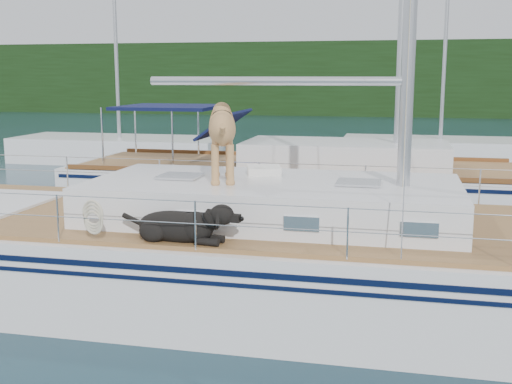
# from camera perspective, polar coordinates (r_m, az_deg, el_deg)

# --- Properties ---
(ground) EXTENTS (120.00, 120.00, 0.00)m
(ground) POSITION_cam_1_polar(r_m,az_deg,el_deg) (9.76, -3.17, -9.38)
(ground) COLOR black
(ground) RESTS_ON ground
(tree_line) EXTENTS (90.00, 3.00, 6.00)m
(tree_line) POSITION_cam_1_polar(r_m,az_deg,el_deg) (53.89, 10.18, 9.87)
(tree_line) COLOR black
(tree_line) RESTS_ON ground
(shore_bank) EXTENTS (92.00, 1.00, 1.20)m
(shore_bank) POSITION_cam_1_polar(r_m,az_deg,el_deg) (55.15, 10.16, 7.38)
(shore_bank) COLOR #595147
(shore_bank) RESTS_ON ground
(main_sailboat) EXTENTS (12.00, 3.80, 14.01)m
(main_sailboat) POSITION_cam_1_polar(r_m,az_deg,el_deg) (9.52, -2.69, -5.55)
(main_sailboat) COLOR silver
(main_sailboat) RESTS_ON ground
(neighbor_sailboat) EXTENTS (11.00, 3.50, 13.30)m
(neighbor_sailboat) POSITION_cam_1_polar(r_m,az_deg,el_deg) (15.76, 3.92, 0.59)
(neighbor_sailboat) COLOR silver
(neighbor_sailboat) RESTS_ON ground
(bg_boat_west) EXTENTS (8.00, 3.00, 11.65)m
(bg_boat_west) POSITION_cam_1_polar(r_m,az_deg,el_deg) (25.30, -12.00, 3.66)
(bg_boat_west) COLOR silver
(bg_boat_west) RESTS_ON ground
(bg_boat_center) EXTENTS (7.20, 3.00, 11.65)m
(bg_boat_center) POSITION_cam_1_polar(r_m,az_deg,el_deg) (25.03, 16.02, 3.43)
(bg_boat_center) COLOR silver
(bg_boat_center) RESTS_ON ground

